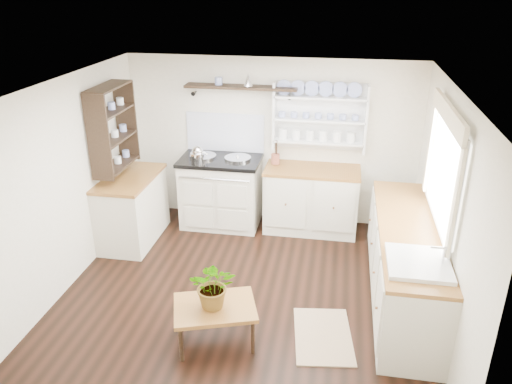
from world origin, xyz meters
TOP-DOWN VIEW (x-y plane):
  - floor at (0.00, 0.00)m, footprint 4.00×3.80m
  - wall_back at (0.00, 1.90)m, footprint 4.00×0.02m
  - wall_right at (2.00, 0.00)m, footprint 0.02×3.80m
  - wall_left at (-2.00, 0.00)m, footprint 0.02×3.80m
  - ceiling at (0.00, 0.00)m, footprint 4.00×3.80m
  - window at (1.95, 0.15)m, footprint 0.08×1.55m
  - aga_cooker at (-0.66, 1.57)m, footprint 1.10×0.76m
  - back_cabinets at (0.60, 1.60)m, footprint 1.27×0.63m
  - right_cabinets at (1.70, 0.10)m, footprint 0.62×2.43m
  - belfast_sink at (1.70, -0.65)m, footprint 0.55×0.60m
  - left_cabinets at (-1.70, 0.90)m, footprint 0.62×1.13m
  - plate_rack at (0.65, 1.86)m, footprint 1.20×0.22m
  - high_shelf at (-0.40, 1.78)m, footprint 1.50×0.29m
  - left_shelving at (-1.84, 0.90)m, footprint 0.28×0.80m
  - kettle at (-0.94, 1.45)m, footprint 0.20×0.20m
  - utensil_crock at (0.09, 1.68)m, footprint 0.12×0.12m
  - center_table at (-0.12, -0.91)m, footprint 0.90×0.76m
  - potted_plant at (-0.12, -0.91)m, footprint 0.47×0.43m
  - floor_rug at (0.90, -0.67)m, footprint 0.66×0.92m

SIDE VIEW (x-z plane):
  - floor at x=0.00m, z-range -0.01..0.01m
  - floor_rug at x=0.90m, z-range 0.00..0.02m
  - center_table at x=-0.12m, z-range 0.16..0.57m
  - right_cabinets at x=1.70m, z-range 0.01..0.91m
  - left_cabinets at x=-1.70m, z-range 0.01..0.91m
  - back_cabinets at x=0.60m, z-range 0.01..0.91m
  - aga_cooker at x=-0.66m, z-range -0.01..1.00m
  - potted_plant at x=-0.12m, z-range 0.41..0.88m
  - belfast_sink at x=1.70m, z-range 0.58..1.03m
  - utensil_crock at x=0.09m, z-range 0.91..1.05m
  - kettle at x=-0.94m, z-range 0.93..1.17m
  - wall_back at x=0.00m, z-range 0.00..2.30m
  - wall_right at x=2.00m, z-range 0.00..2.30m
  - wall_left at x=-2.00m, z-range 0.00..2.30m
  - left_shelving at x=-1.84m, z-range 1.02..2.08m
  - plate_rack at x=0.65m, z-range 1.11..2.01m
  - window at x=1.95m, z-range 0.95..2.17m
  - high_shelf at x=-0.40m, z-range 1.83..1.99m
  - ceiling at x=0.00m, z-range 2.29..2.30m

